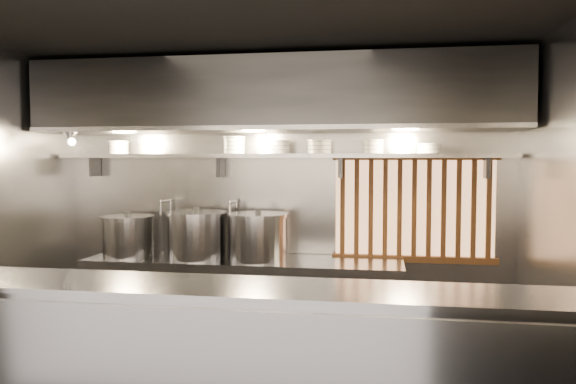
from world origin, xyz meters
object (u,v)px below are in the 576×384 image
(stock_pot_left, at_px, (128,236))
(stock_pot_mid, at_px, (258,237))
(heat_lamp, at_px, (70,136))
(pendant_bulb, at_px, (265,147))
(stock_pot_right, at_px, (197,235))

(stock_pot_left, distance_m, stock_pot_mid, 1.30)
(heat_lamp, height_order, pendant_bulb, heat_lamp)
(heat_lamp, bearing_deg, stock_pot_left, 27.59)
(stock_pot_right, bearing_deg, stock_pot_left, -179.24)
(pendant_bulb, xyz_separation_m, stock_pot_left, (-1.35, -0.11, -0.86))
(pendant_bulb, distance_m, stock_pot_left, 1.60)
(stock_pot_mid, bearing_deg, pendant_bulb, 66.00)
(stock_pot_left, height_order, stock_pot_right, stock_pot_right)
(stock_pot_left, xyz_separation_m, stock_pot_mid, (1.30, 0.00, 0.02))
(pendant_bulb, bearing_deg, stock_pot_mid, -114.00)
(stock_pot_mid, xyz_separation_m, stock_pot_right, (-0.60, 0.01, 0.00))
(pendant_bulb, height_order, stock_pot_left, pendant_bulb)
(stock_pot_mid, bearing_deg, heat_lamp, -172.22)
(stock_pot_left, xyz_separation_m, stock_pot_right, (0.70, 0.01, 0.02))
(stock_pot_mid, bearing_deg, stock_pot_right, 179.48)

